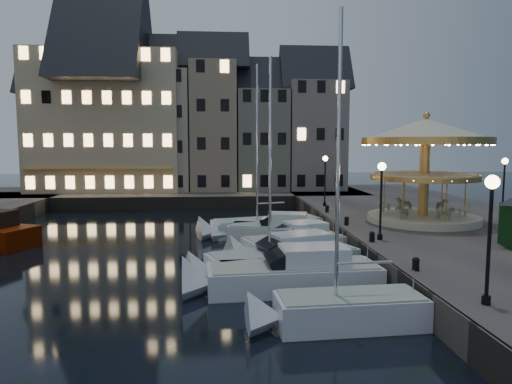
{
  "coord_description": "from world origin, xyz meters",
  "views": [
    {
      "loc": [
        -1.19,
        -22.63,
        6.43
      ],
      "look_at": [
        1.0,
        8.0,
        3.2
      ],
      "focal_mm": 32.0,
      "sensor_mm": 36.0,
      "label": 1
    }
  ],
  "objects": [
    {
      "name": "streetlamp_b",
      "position": [
        7.2,
        1.0,
        4.02
      ],
      "size": [
        0.44,
        0.44,
        4.17
      ],
      "color": "black",
      "rests_on": "quay_east"
    },
    {
      "name": "streetlamp_a",
      "position": [
        7.2,
        -9.0,
        4.02
      ],
      "size": [
        0.44,
        0.44,
        4.17
      ],
      "color": "black",
      "rests_on": "quay_east"
    },
    {
      "name": "ground",
      "position": [
        0.0,
        0.0,
        0.0
      ],
      "size": [
        160.0,
        160.0,
        0.0
      ],
      "primitive_type": "plane",
      "color": "black",
      "rests_on": "ground"
    },
    {
      "name": "bollard_b",
      "position": [
        6.6,
        0.5,
        1.6
      ],
      "size": [
        0.3,
        0.3,
        0.57
      ],
      "color": "black",
      "rests_on": "quay_east"
    },
    {
      "name": "quaywall_e",
      "position": [
        6.0,
        6.0,
        0.65
      ],
      "size": [
        0.15,
        44.0,
        1.3
      ],
      "primitive_type": "cube",
      "color": "#47423A",
      "rests_on": "ground"
    },
    {
      "name": "quay_north",
      "position": [
        -8.0,
        28.0,
        0.65
      ],
      "size": [
        44.0,
        12.0,
        1.3
      ],
      "primitive_type": "cube",
      "color": "#474442",
      "rests_on": "ground"
    },
    {
      "name": "motorboat_a",
      "position": [
        2.67,
        -7.36,
        0.54
      ],
      "size": [
        6.31,
        2.34,
        10.42
      ],
      "color": "silver",
      "rests_on": "ground"
    },
    {
      "name": "motorboat_d",
      "position": [
        2.46,
        2.81,
        0.64
      ],
      "size": [
        6.89,
        4.14,
        2.15
      ],
      "color": "silver",
      "rests_on": "ground"
    },
    {
      "name": "quaywall_n",
      "position": [
        -6.0,
        22.0,
        0.65
      ],
      "size": [
        48.0,
        0.15,
        1.3
      ],
      "primitive_type": "cube",
      "color": "#47423A",
      "rests_on": "ground"
    },
    {
      "name": "townhouse_nf",
      "position": [
        9.25,
        30.0,
        8.28
      ],
      "size": [
        6.82,
        8.0,
        13.8
      ],
      "color": "gray",
      "rests_on": "quay_north"
    },
    {
      "name": "motorboat_e",
      "position": [
        1.87,
        6.86,
        0.64
      ],
      "size": [
        7.4,
        3.62,
        2.15
      ],
      "color": "silver",
      "rests_on": "ground"
    },
    {
      "name": "townhouse_nb",
      "position": [
        -14.05,
        30.0,
        8.28
      ],
      "size": [
        6.16,
        8.0,
        13.8
      ],
      "color": "gray",
      "rests_on": "quay_north"
    },
    {
      "name": "motorboat_c",
      "position": [
        1.41,
        -0.57,
        0.68
      ],
      "size": [
        8.65,
        4.81,
        11.63
      ],
      "color": "silver",
      "rests_on": "ground"
    },
    {
      "name": "quay_east",
      "position": [
        14.0,
        6.0,
        0.65
      ],
      "size": [
        16.0,
        56.0,
        1.3
      ],
      "primitive_type": "cube",
      "color": "#474442",
      "rests_on": "ground"
    },
    {
      "name": "carousel",
      "position": [
        12.0,
        6.41,
        6.05
      ],
      "size": [
        8.24,
        8.24,
        7.21
      ],
      "color": "beige",
      "rests_on": "quay_east"
    },
    {
      "name": "townhouse_nd",
      "position": [
        -2.25,
        30.0,
        9.28
      ],
      "size": [
        5.5,
        8.0,
        15.8
      ],
      "color": "gray",
      "rests_on": "quay_north"
    },
    {
      "name": "bollard_d",
      "position": [
        6.6,
        11.0,
        1.6
      ],
      "size": [
        0.3,
        0.3,
        0.57
      ],
      "color": "black",
      "rests_on": "quay_east"
    },
    {
      "name": "hotel_corner",
      "position": [
        -14.0,
        30.0,
        9.78
      ],
      "size": [
        17.6,
        9.0,
        16.8
      ],
      "color": "beige",
      "rests_on": "quay_north"
    },
    {
      "name": "townhouse_ne",
      "position": [
        3.2,
        30.0,
        7.78
      ],
      "size": [
        6.16,
        8.0,
        12.8
      ],
      "color": "slate",
      "rests_on": "quay_north"
    },
    {
      "name": "motorboat_f",
      "position": [
        1.35,
        9.17,
        0.53
      ],
      "size": [
        8.91,
        4.4,
        11.85
      ],
      "color": "silver",
      "rests_on": "ground"
    },
    {
      "name": "townhouse_na",
      "position": [
        -19.5,
        30.0,
        7.78
      ],
      "size": [
        5.5,
        8.0,
        12.8
      ],
      "color": "gray",
      "rests_on": "quay_north"
    },
    {
      "name": "townhouse_nc",
      "position": [
        -8.0,
        30.0,
        8.78
      ],
      "size": [
        6.82,
        8.0,
        14.8
      ],
      "color": "#AEA38B",
      "rests_on": "quay_north"
    },
    {
      "name": "bollard_a",
      "position": [
        6.6,
        -5.0,
        1.6
      ],
      "size": [
        0.3,
        0.3,
        0.57
      ],
      "color": "black",
      "rests_on": "quay_east"
    },
    {
      "name": "streetlamp_c",
      "position": [
        7.2,
        14.5,
        4.02
      ],
      "size": [
        0.44,
        0.44,
        4.17
      ],
      "color": "black",
      "rests_on": "quay_east"
    },
    {
      "name": "streetlamp_d",
      "position": [
        18.5,
        8.0,
        4.02
      ],
      "size": [
        0.44,
        0.44,
        4.17
      ],
      "color": "black",
      "rests_on": "quay_east"
    },
    {
      "name": "bollard_c",
      "position": [
        6.6,
        5.5,
        1.6
      ],
      "size": [
        0.3,
        0.3,
        0.57
      ],
      "color": "black",
      "rests_on": "quay_east"
    },
    {
      "name": "motorboat_b",
      "position": [
        1.45,
        -3.21,
        0.64
      ],
      "size": [
        8.68,
        3.04,
        2.15
      ],
      "color": "silver",
      "rests_on": "ground"
    }
  ]
}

